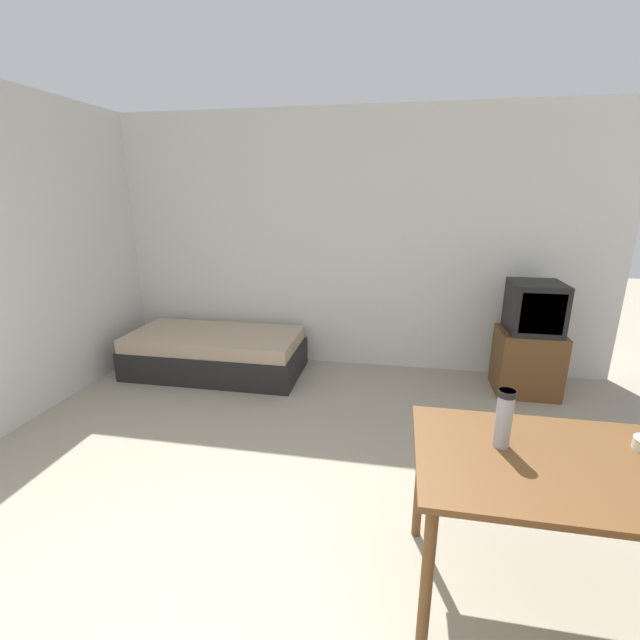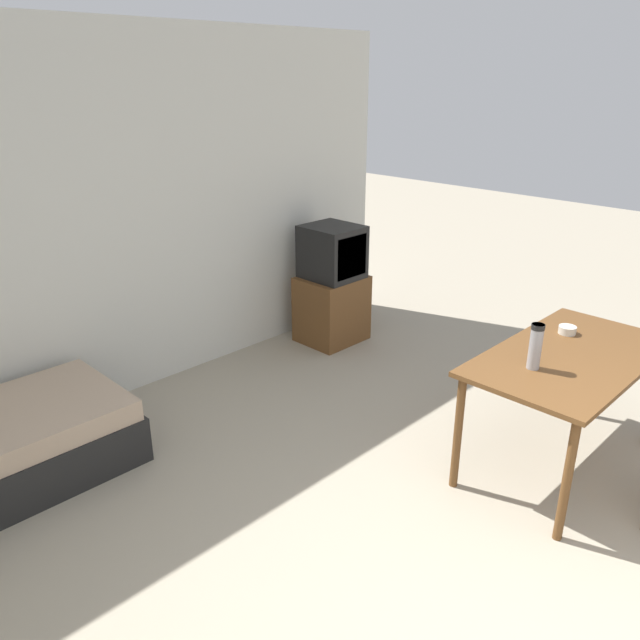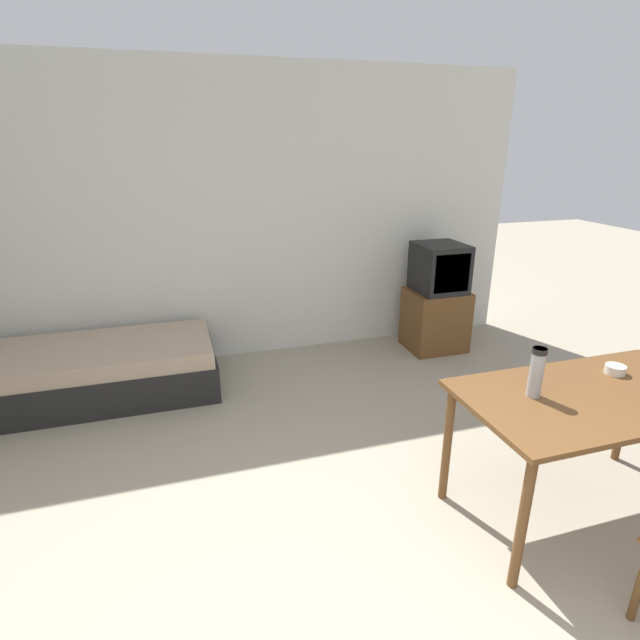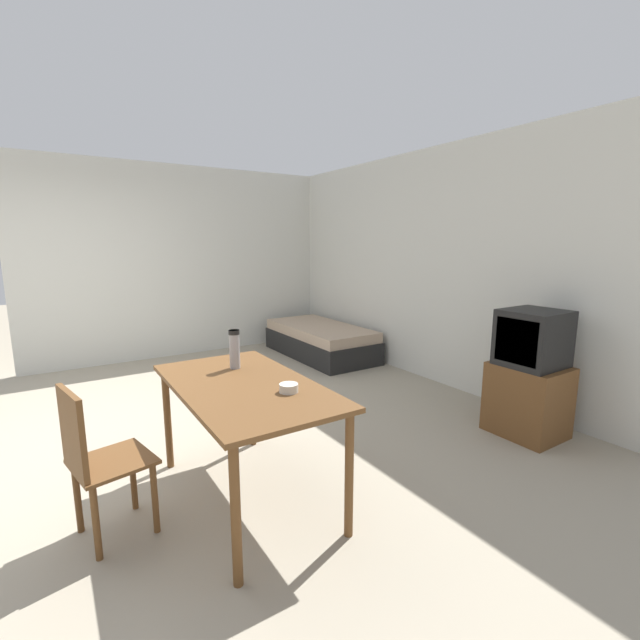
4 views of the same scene
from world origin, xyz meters
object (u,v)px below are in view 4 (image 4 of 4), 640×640
object	(u,v)px
dining_table	(244,396)
daybed	(320,341)
thermos_flask	(234,347)
mate_bowl	(289,388)
tv	(529,377)
wooden_chair	(95,456)

from	to	relation	value
dining_table	daybed	bearing A→B (deg)	139.66
thermos_flask	mate_bowl	size ratio (longest dim) A/B	2.44
daybed	dining_table	xyz separation A→B (m)	(2.72, -2.31, 0.47)
tv	thermos_flask	distance (m)	2.49
daybed	dining_table	size ratio (longest dim) A/B	1.27
tv	dining_table	xyz separation A→B (m)	(-0.43, -2.41, 0.17)
tv	dining_table	distance (m)	2.45
tv	thermos_flask	xyz separation A→B (m)	(-0.77, -2.33, 0.41)
tv	daybed	bearing A→B (deg)	-178.28
dining_table	wooden_chair	bearing A→B (deg)	-94.01
dining_table	wooden_chair	xyz separation A→B (m)	(-0.06, -0.85, -0.19)
tv	mate_bowl	world-z (taller)	tv
daybed	tv	size ratio (longest dim) A/B	1.68
dining_table	tv	bearing A→B (deg)	79.88
mate_bowl	daybed	bearing A→B (deg)	144.44
tv	wooden_chair	bearing A→B (deg)	-98.55
tv	wooden_chair	world-z (taller)	tv
tv	mate_bowl	distance (m)	2.27
daybed	mate_bowl	xyz separation A→B (m)	(3.01, -2.15, 0.58)
dining_table	mate_bowl	bearing A→B (deg)	29.40
thermos_flask	wooden_chair	bearing A→B (deg)	-72.95
daybed	thermos_flask	xyz separation A→B (m)	(2.38, -2.23, 0.70)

